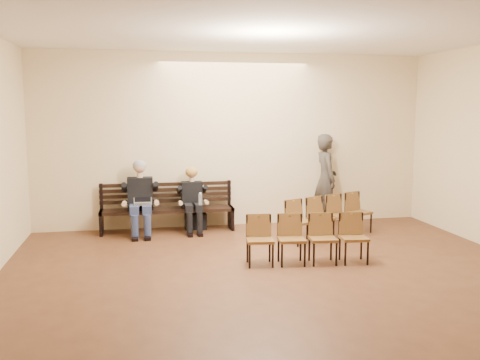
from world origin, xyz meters
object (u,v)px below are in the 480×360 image
at_px(bench, 168,220).
at_px(bag, 196,221).
at_px(passerby, 326,172).
at_px(laptop, 143,206).
at_px(seated_man, 140,197).
at_px(chair_row_front, 330,217).
at_px(water_bottle, 200,205).
at_px(chair_row_back, 307,239).
at_px(seated_woman, 193,202).

distance_m(bench, bag, 0.57).
distance_m(bench, passerby, 3.39).
xyz_separation_m(laptop, bag, (1.03, 0.40, -0.42)).
relative_size(seated_man, laptop, 4.24).
distance_m(seated_man, bag, 1.23).
height_order(laptop, chair_row_front, chair_row_front).
xyz_separation_m(water_bottle, chair_row_front, (2.34, -0.71, -0.18)).
relative_size(bench, chair_row_front, 1.36).
bearing_deg(bench, laptop, -147.91).
bearing_deg(water_bottle, bag, 94.61).
height_order(bag, chair_row_back, chair_row_back).
distance_m(bench, chair_row_back, 3.31).
bearing_deg(laptop, seated_woman, 2.92).
bearing_deg(chair_row_back, bench, 132.79).
height_order(laptop, bag, laptop).
distance_m(bench, seated_man, 0.72).
bearing_deg(bench, bag, 10.11).
relative_size(bench, chair_row_back, 1.38).
distance_m(laptop, bag, 1.18).
bearing_deg(seated_man, bench, 13.10).
distance_m(seated_woman, laptop, 0.97).
distance_m(seated_woman, chair_row_front, 2.66).
relative_size(water_bottle, chair_row_front, 0.13).
bearing_deg(bag, water_bottle, -85.39).
distance_m(water_bottle, bag, 0.66).
xyz_separation_m(seated_woman, bag, (0.08, 0.22, -0.42)).
bearing_deg(water_bottle, seated_man, 165.51).
height_order(seated_man, laptop, seated_man).
xyz_separation_m(bench, passerby, (3.28, 0.10, 0.85)).
bearing_deg(bench, seated_man, -166.90).
relative_size(bench, water_bottle, 10.53).
bearing_deg(bench, water_bottle, -34.19).
bearing_deg(passerby, water_bottle, 101.66).
relative_size(passerby, chair_row_back, 1.14).
xyz_separation_m(seated_man, laptop, (0.04, -0.18, -0.14)).
bearing_deg(water_bottle, seated_woman, 112.40).
distance_m(bench, seated_woman, 0.61).
xyz_separation_m(bench, seated_woman, (0.48, -0.12, 0.35)).
bearing_deg(bag, passerby, 0.00).
height_order(seated_man, seated_woman, seated_man).
height_order(bench, seated_man, seated_man).
xyz_separation_m(laptop, chair_row_back, (2.47, -2.34, -0.19)).
bearing_deg(seated_woman, chair_row_back, -58.93).
bearing_deg(water_bottle, chair_row_front, -16.78).
height_order(chair_row_front, chair_row_back, chair_row_front).
height_order(seated_man, bag, seated_man).
distance_m(seated_man, passerby, 3.82).
xyz_separation_m(bench, chair_row_back, (2.00, -2.63, 0.16)).
bearing_deg(laptop, passerby, -1.49).
distance_m(seated_man, chair_row_back, 3.57).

